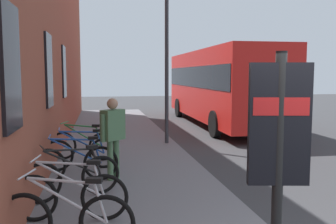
% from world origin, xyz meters
% --- Properties ---
extents(ground, '(60.00, 60.00, 0.00)m').
position_xyz_m(ground, '(6.00, -1.00, 0.00)').
color(ground, '#38383A').
extents(sidewalk_pavement, '(24.00, 3.50, 0.12)m').
position_xyz_m(sidewalk_pavement, '(8.00, 1.75, 0.06)').
color(sidewalk_pavement, slate).
rests_on(sidewalk_pavement, ground).
extents(bicycle_leaning_wall, '(0.61, 1.73, 0.97)m').
position_xyz_m(bicycle_leaning_wall, '(1.70, 2.84, 0.51)').
color(bicycle_leaning_wall, black).
rests_on(bicycle_leaning_wall, sidewalk_pavement).
extents(bicycle_end_of_row, '(0.48, 1.76, 0.97)m').
position_xyz_m(bicycle_end_of_row, '(2.62, 2.86, 0.51)').
color(bicycle_end_of_row, black).
rests_on(bicycle_end_of_row, sidewalk_pavement).
extents(bicycle_beside_lamp, '(0.69, 1.70, 0.97)m').
position_xyz_m(bicycle_beside_lamp, '(3.64, 2.90, 0.51)').
color(bicycle_beside_lamp, black).
rests_on(bicycle_beside_lamp, sidewalk_pavement).
extents(bicycle_far_end, '(0.48, 1.77, 0.97)m').
position_xyz_m(bicycle_far_end, '(4.68, 2.91, 0.51)').
color(bicycle_far_end, black).
rests_on(bicycle_far_end, sidewalk_pavement).
extents(bicycle_nearest_sign, '(0.48, 1.77, 0.97)m').
position_xyz_m(bicycle_nearest_sign, '(5.66, 2.83, 0.51)').
color(bicycle_nearest_sign, black).
rests_on(bicycle_nearest_sign, sidewalk_pavement).
extents(bicycle_by_door, '(0.70, 1.70, 0.97)m').
position_xyz_m(bicycle_by_door, '(6.63, 2.84, 0.51)').
color(bicycle_by_door, black).
rests_on(bicycle_by_door, sidewalk_pavement).
extents(transit_info_sign, '(0.19, 0.56, 2.40)m').
position_xyz_m(transit_info_sign, '(0.13, 0.82, 1.72)').
color(transit_info_sign, black).
rests_on(transit_info_sign, sidewalk_pavement).
extents(city_bus, '(10.53, 2.75, 3.35)m').
position_xyz_m(city_bus, '(13.26, -3.00, 1.92)').
color(city_bus, red).
rests_on(city_bus, ground).
extents(pedestrian_crossing_street, '(0.51, 0.53, 1.71)m').
position_xyz_m(pedestrian_crossing_street, '(4.73, 2.14, 1.16)').
color(pedestrian_crossing_street, '#4C724C').
rests_on(pedestrian_crossing_street, sidewalk_pavement).
extents(street_lamp, '(0.28, 0.28, 5.21)m').
position_xyz_m(street_lamp, '(8.56, 0.30, 3.21)').
color(street_lamp, '#333338').
rests_on(street_lamp, sidewalk_pavement).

